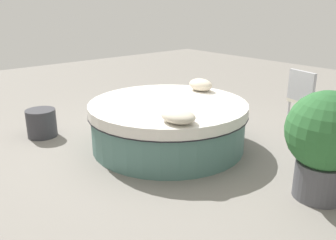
{
  "coord_description": "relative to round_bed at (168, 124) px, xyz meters",
  "views": [
    {
      "loc": [
        -3.76,
        3.21,
        2.07
      ],
      "look_at": [
        0.0,
        0.0,
        0.4
      ],
      "focal_mm": 38.05,
      "sensor_mm": 36.0,
      "label": 1
    }
  ],
  "objects": [
    {
      "name": "ground_plane",
      "position": [
        0.0,
        0.0,
        -0.34
      ],
      "size": [
        16.0,
        16.0,
        0.0
      ],
      "primitive_type": "plane",
      "color": "gray"
    },
    {
      "name": "patio_chair",
      "position": [
        -0.86,
        -2.29,
        0.22
      ],
      "size": [
        0.62,
        0.61,
        0.98
      ],
      "rotation": [
        0.0,
        0.0,
        2.91
      ],
      "color": "#B7B7BC",
      "rests_on": "ground_plane"
    },
    {
      "name": "planter",
      "position": [
        -2.19,
        -0.31,
        0.34
      ],
      "size": [
        0.85,
        0.85,
        1.2
      ],
      "color": "#4C4C51",
      "rests_on": "ground_plane"
    },
    {
      "name": "side_table",
      "position": [
        1.61,
        1.27,
        -0.12
      ],
      "size": [
        0.46,
        0.46,
        0.44
      ],
      "primitive_type": "cylinder",
      "color": "#333338",
      "rests_on": "ground_plane"
    },
    {
      "name": "round_bed",
      "position": [
        0.0,
        0.0,
        0.0
      ],
      "size": [
        2.3,
        2.3,
        0.67
      ],
      "color": "#4C726B",
      "rests_on": "ground_plane"
    },
    {
      "name": "throw_pillow_1",
      "position": [
        0.18,
        -0.85,
        0.43
      ],
      "size": [
        0.43,
        0.3,
        0.2
      ],
      "primitive_type": "ellipsoid",
      "color": "beige",
      "rests_on": "round_bed"
    },
    {
      "name": "throw_pillow_0",
      "position": [
        -0.75,
        0.48,
        0.41
      ],
      "size": [
        0.48,
        0.36,
        0.16
      ],
      "primitive_type": "ellipsoid",
      "color": "beige",
      "rests_on": "round_bed"
    }
  ]
}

